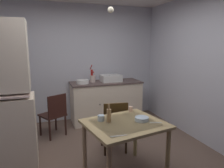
{
  "coord_description": "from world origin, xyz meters",
  "views": [
    {
      "loc": [
        -0.8,
        -2.66,
        1.73
      ],
      "look_at": [
        0.19,
        0.21,
        1.15
      ],
      "focal_mm": 33.62,
      "sensor_mm": 36.0,
      "label": 1
    }
  ],
  "objects_px": {
    "hand_pump": "(92,75)",
    "mug_dark": "(101,118)",
    "dining_table": "(125,130)",
    "glass_bottle": "(109,115)",
    "mixing_bowl_counter": "(83,82)",
    "chair_by_counter": "(54,114)",
    "chair_far_side": "(114,125)",
    "serving_bowl_wide": "(142,119)",
    "sink_basin": "(111,78)"
  },
  "relations": [
    {
      "from": "hand_pump",
      "to": "mug_dark",
      "type": "relative_size",
      "value": 4.46
    },
    {
      "from": "hand_pump",
      "to": "dining_table",
      "type": "bearing_deg",
      "value": -92.33
    },
    {
      "from": "glass_bottle",
      "to": "mixing_bowl_counter",
      "type": "bearing_deg",
      "value": 88.74
    },
    {
      "from": "mixing_bowl_counter",
      "to": "mug_dark",
      "type": "height_order",
      "value": "mixing_bowl_counter"
    },
    {
      "from": "mixing_bowl_counter",
      "to": "chair_by_counter",
      "type": "bearing_deg",
      "value": -143.86
    },
    {
      "from": "hand_pump",
      "to": "chair_by_counter",
      "type": "xyz_separation_m",
      "value": [
        -0.87,
        -0.57,
        -0.62
      ]
    },
    {
      "from": "dining_table",
      "to": "chair_far_side",
      "type": "distance_m",
      "value": 0.68
    },
    {
      "from": "serving_bowl_wide",
      "to": "chair_far_side",
      "type": "bearing_deg",
      "value": 102.95
    },
    {
      "from": "dining_table",
      "to": "mug_dark",
      "type": "distance_m",
      "value": 0.35
    },
    {
      "from": "sink_basin",
      "to": "mug_dark",
      "type": "height_order",
      "value": "sink_basin"
    },
    {
      "from": "mug_dark",
      "to": "serving_bowl_wide",
      "type": "bearing_deg",
      "value": -19.16
    },
    {
      "from": "dining_table",
      "to": "chair_by_counter",
      "type": "distance_m",
      "value": 1.75
    },
    {
      "from": "mixing_bowl_counter",
      "to": "chair_far_side",
      "type": "bearing_deg",
      "value": -80.58
    },
    {
      "from": "dining_table",
      "to": "glass_bottle",
      "type": "height_order",
      "value": "glass_bottle"
    },
    {
      "from": "dining_table",
      "to": "serving_bowl_wide",
      "type": "bearing_deg",
      "value": -0.97
    },
    {
      "from": "serving_bowl_wide",
      "to": "hand_pump",
      "type": "bearing_deg",
      "value": 94.02
    },
    {
      "from": "dining_table",
      "to": "mixing_bowl_counter",
      "type": "bearing_deg",
      "value": 94.03
    },
    {
      "from": "chair_far_side",
      "to": "serving_bowl_wide",
      "type": "distance_m",
      "value": 0.74
    },
    {
      "from": "glass_bottle",
      "to": "chair_by_counter",
      "type": "bearing_deg",
      "value": 112.42
    },
    {
      "from": "dining_table",
      "to": "chair_far_side",
      "type": "relative_size",
      "value": 1.29
    },
    {
      "from": "serving_bowl_wide",
      "to": "glass_bottle",
      "type": "xyz_separation_m",
      "value": [
        -0.42,
        0.1,
        0.07
      ]
    },
    {
      "from": "mixing_bowl_counter",
      "to": "chair_far_side",
      "type": "xyz_separation_m",
      "value": [
        0.23,
        -1.38,
        -0.48
      ]
    },
    {
      "from": "chair_far_side",
      "to": "mug_dark",
      "type": "xyz_separation_m",
      "value": [
        -0.36,
        -0.48,
        0.32
      ]
    },
    {
      "from": "mixing_bowl_counter",
      "to": "glass_bottle",
      "type": "distance_m",
      "value": 1.93
    },
    {
      "from": "chair_far_side",
      "to": "chair_by_counter",
      "type": "height_order",
      "value": "chair_far_side"
    },
    {
      "from": "sink_basin",
      "to": "serving_bowl_wide",
      "type": "height_order",
      "value": "sink_basin"
    },
    {
      "from": "chair_far_side",
      "to": "serving_bowl_wide",
      "type": "bearing_deg",
      "value": -77.05
    },
    {
      "from": "hand_pump",
      "to": "sink_basin",
      "type": "bearing_deg",
      "value": -6.03
    },
    {
      "from": "sink_basin",
      "to": "chair_by_counter",
      "type": "relative_size",
      "value": 0.53
    },
    {
      "from": "chair_far_side",
      "to": "chair_by_counter",
      "type": "xyz_separation_m",
      "value": [
        -0.87,
        0.91,
        -0.01
      ]
    },
    {
      "from": "mixing_bowl_counter",
      "to": "chair_by_counter",
      "type": "xyz_separation_m",
      "value": [
        -0.64,
        -0.47,
        -0.5
      ]
    },
    {
      "from": "sink_basin",
      "to": "mug_dark",
      "type": "bearing_deg",
      "value": -112.38
    },
    {
      "from": "serving_bowl_wide",
      "to": "mug_dark",
      "type": "distance_m",
      "value": 0.54
    },
    {
      "from": "chair_far_side",
      "to": "mug_dark",
      "type": "bearing_deg",
      "value": -126.77
    },
    {
      "from": "hand_pump",
      "to": "chair_far_side",
      "type": "relative_size",
      "value": 0.46
    },
    {
      "from": "serving_bowl_wide",
      "to": "mug_dark",
      "type": "xyz_separation_m",
      "value": [
        -0.51,
        0.18,
        0.01
      ]
    },
    {
      "from": "mug_dark",
      "to": "dining_table",
      "type": "bearing_deg",
      "value": -32.47
    },
    {
      "from": "hand_pump",
      "to": "serving_bowl_wide",
      "type": "bearing_deg",
      "value": -85.98
    },
    {
      "from": "mixing_bowl_counter",
      "to": "dining_table",
      "type": "bearing_deg",
      "value": -85.97
    },
    {
      "from": "chair_by_counter",
      "to": "serving_bowl_wide",
      "type": "height_order",
      "value": "chair_by_counter"
    },
    {
      "from": "hand_pump",
      "to": "serving_bowl_wide",
      "type": "xyz_separation_m",
      "value": [
        0.15,
        -2.13,
        -0.3
      ]
    },
    {
      "from": "chair_far_side",
      "to": "glass_bottle",
      "type": "xyz_separation_m",
      "value": [
        -0.27,
        -0.55,
        0.38
      ]
    },
    {
      "from": "mug_dark",
      "to": "glass_bottle",
      "type": "height_order",
      "value": "glass_bottle"
    },
    {
      "from": "dining_table",
      "to": "serving_bowl_wide",
      "type": "relative_size",
      "value": 6.03
    },
    {
      "from": "sink_basin",
      "to": "chair_by_counter",
      "type": "distance_m",
      "value": 1.5
    },
    {
      "from": "chair_by_counter",
      "to": "mug_dark",
      "type": "xyz_separation_m",
      "value": [
        0.52,
        -1.38,
        0.33
      ]
    },
    {
      "from": "dining_table",
      "to": "chair_far_side",
      "type": "height_order",
      "value": "chair_far_side"
    },
    {
      "from": "hand_pump",
      "to": "chair_by_counter",
      "type": "relative_size",
      "value": 0.47
    },
    {
      "from": "serving_bowl_wide",
      "to": "sink_basin",
      "type": "bearing_deg",
      "value": 82.37
    },
    {
      "from": "hand_pump",
      "to": "chair_by_counter",
      "type": "height_order",
      "value": "hand_pump"
    }
  ]
}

